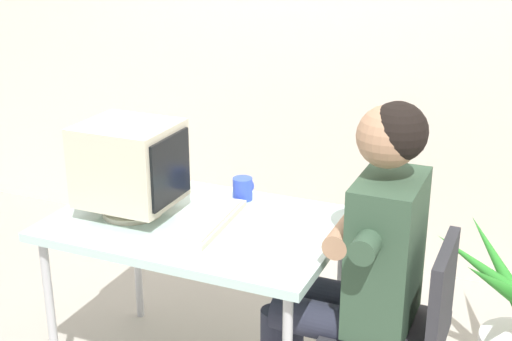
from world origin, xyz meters
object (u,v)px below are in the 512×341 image
desk (198,233)px  office_chair (402,326)px  person_seated (360,255)px  keyboard (209,221)px  desk_mug (243,189)px  crt_monitor (130,165)px

desk → office_chair: bearing=-0.5°
office_chair → person_seated: bearing=-180.0°
keyboard → office_chair: office_chair is taller
keyboard → person_seated: person_seated is taller
person_seated → desk_mug: 0.67m
keyboard → office_chair: (0.79, 0.01, -0.29)m
desk → person_seated: size_ratio=0.87×
office_chair → desk_mug: 0.88m
crt_monitor → office_chair: crt_monitor is taller
person_seated → office_chair: bearing=0.0°
crt_monitor → person_seated: 0.97m
crt_monitor → desk_mug: size_ratio=3.93×
keyboard → desk_mug: size_ratio=4.83×
desk → crt_monitor: 0.39m
person_seated → desk_mug: (-0.60, 0.28, 0.07)m
crt_monitor → person_seated: person_seated is taller
desk → person_seated: 0.68m
keyboard → desk_mug: desk_mug is taller
desk → office_chair: size_ratio=1.40×
crt_monitor → desk: bearing=9.5°
desk → desk_mug: 0.31m
desk → office_chair: (0.85, -0.01, -0.21)m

